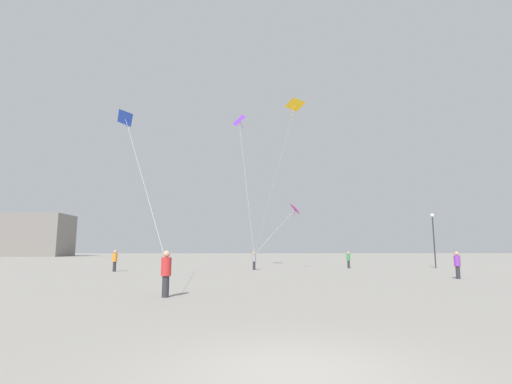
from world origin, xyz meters
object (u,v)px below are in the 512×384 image
at_px(building_left_hall, 25,235).
at_px(person_in_red, 166,271).
at_px(lamppost_east, 433,232).
at_px(person_in_purple, 457,264).
at_px(person_in_orange, 115,260).
at_px(kite_magenta_diamond, 295,209).
at_px(kite_cobalt_delta, 126,120).
at_px(person_in_grey, 254,260).
at_px(kite_amber_delta, 294,110).
at_px(kite_violet_delta, 239,122).
at_px(person_in_green, 348,259).

bearing_deg(building_left_hall, person_in_red, -57.30).
distance_m(person_in_red, lamppost_east, 30.54).
bearing_deg(building_left_hall, person_in_purple, -46.47).
height_order(person_in_orange, kite_magenta_diamond, kite_magenta_diamond).
relative_size(person_in_purple, kite_cobalt_delta, 0.19).
xyz_separation_m(person_in_orange, building_left_hall, (-43.47, 62.93, 4.16)).
bearing_deg(person_in_grey, kite_cobalt_delta, -126.79).
distance_m(kite_amber_delta, kite_magenta_diamond, 11.54).
relative_size(kite_magenta_diamond, lamppost_east, 0.94).
distance_m(person_in_purple, person_in_grey, 16.21).
bearing_deg(person_in_purple, person_in_orange, -124.97).
xyz_separation_m(person_in_grey, building_left_hall, (-55.00, 60.81, 4.25)).
relative_size(person_in_grey, kite_cobalt_delta, 0.18).
height_order(kite_cobalt_delta, kite_magenta_diamond, kite_cobalt_delta).
xyz_separation_m(person_in_grey, kite_violet_delta, (-1.48, 3.03, 13.78)).
height_order(person_in_orange, kite_amber_delta, kite_amber_delta).
relative_size(person_in_orange, person_in_green, 1.11).
bearing_deg(kite_amber_delta, person_in_grey, 110.77).
bearing_deg(lamppost_east, kite_magenta_diamond, -178.20).
relative_size(person_in_purple, person_in_orange, 0.96).
bearing_deg(lamppost_east, person_in_orange, -170.67).
bearing_deg(kite_amber_delta, person_in_green, 57.50).
distance_m(person_in_purple, kite_cobalt_delta, 22.47).
distance_m(person_in_purple, kite_magenta_diamond, 15.86).
relative_size(person_in_green, lamppost_east, 0.30).
relative_size(person_in_red, kite_violet_delta, 0.13).
distance_m(person_in_green, kite_amber_delta, 16.29).
xyz_separation_m(building_left_hall, lamppost_east, (72.63, -58.14, -1.61)).
bearing_deg(person_in_purple, person_in_red, -78.49).
height_order(person_in_red, kite_amber_delta, kite_amber_delta).
xyz_separation_m(person_in_green, kite_amber_delta, (-6.38, -10.01, 11.15)).
height_order(person_in_grey, person_in_green, person_in_grey).
bearing_deg(building_left_hall, person_in_grey, -47.87).
bearing_deg(kite_cobalt_delta, kite_amber_delta, 20.92).
distance_m(person_in_purple, person_in_orange, 25.40).
height_order(person_in_orange, lamppost_east, lamppost_east).
height_order(person_in_green, kite_cobalt_delta, kite_cobalt_delta).
bearing_deg(person_in_orange, person_in_grey, -175.44).
bearing_deg(person_in_orange, kite_violet_delta, -158.72).
height_order(person_in_red, kite_magenta_diamond, kite_magenta_diamond).
relative_size(person_in_purple, person_in_green, 1.06).
bearing_deg(building_left_hall, kite_cobalt_delta, -57.05).
height_order(person_in_purple, kite_magenta_diamond, kite_magenta_diamond).
distance_m(person_in_orange, kite_magenta_diamond, 16.85).
height_order(person_in_grey, building_left_hall, building_left_hall).
relative_size(person_in_orange, kite_cobalt_delta, 0.20).
relative_size(person_in_orange, kite_violet_delta, 0.12).
relative_size(kite_cobalt_delta, kite_violet_delta, 0.64).
bearing_deg(lamppost_east, person_in_purple, -111.52).
relative_size(building_left_hall, lamppost_east, 3.86).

